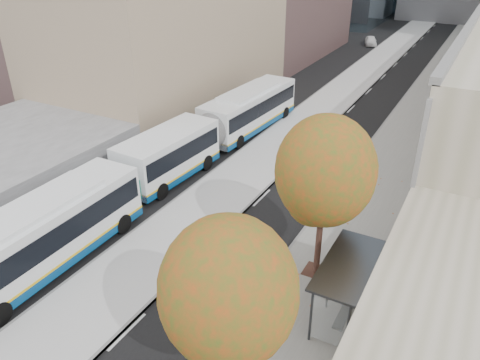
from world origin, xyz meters
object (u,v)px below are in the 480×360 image
Objects in this scene: cyclist at (228,251)px; distant_car at (371,41)px; bus_shelter at (352,274)px; bus_far at (219,126)px.

cyclist is 0.64× the size of distant_car.
bus_far is at bearing 137.53° from bus_shelter.
distant_car is (-12.83, 52.55, -1.57)m from bus_shelter.
bus_far is 8.11× the size of cyclist.
distant_car is (-6.92, 51.99, -0.24)m from cyclist.
distant_car is at bearing 87.33° from cyclist.
distant_car is (0.42, 40.42, -1.08)m from bus_far.
cyclist is at bearing -100.74° from distant_car.
cyclist is at bearing -54.31° from bus_far.
bus_shelter reaches higher than cyclist.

